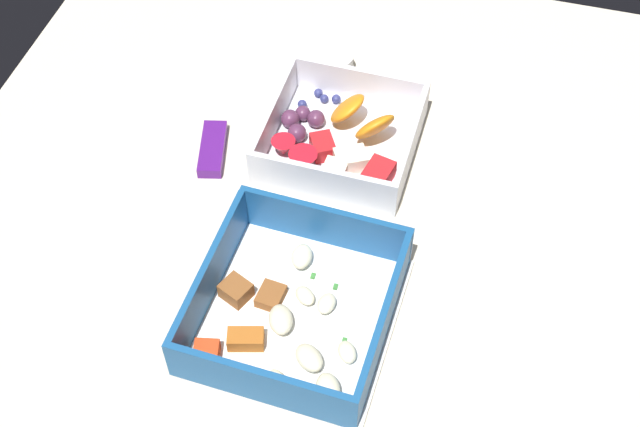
{
  "coord_description": "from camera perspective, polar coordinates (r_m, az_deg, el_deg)",
  "views": [
    {
      "loc": [
        -49.15,
        -12.34,
        68.13
      ],
      "look_at": [
        -0.7,
        1.05,
        4.0
      ],
      "focal_mm": 48.4,
      "sensor_mm": 36.0,
      "label": 1
    }
  ],
  "objects": [
    {
      "name": "fruit_bowl",
      "position": [
        0.88,
        1.25,
        4.96
      ],
      "size": [
        15.15,
        15.26,
        5.2
      ],
      "rotation": [
        0.0,
        0.0,
        -0.02
      ],
      "color": "white",
      "rests_on": "table_surface"
    },
    {
      "name": "candy_bar",
      "position": [
        0.89,
        -7.11,
        4.26
      ],
      "size": [
        7.37,
        4.0,
        1.2
      ],
      "primitive_type": "cube",
      "rotation": [
        0.0,
        0.0,
        0.24
      ],
      "color": "#51197A",
      "rests_on": "table_surface"
    },
    {
      "name": "table_surface",
      "position": [
        0.84,
        0.82,
        -1.05
      ],
      "size": [
        80.0,
        80.0,
        2.0
      ],
      "primitive_type": "cube",
      "color": "beige",
      "rests_on": "ground"
    },
    {
      "name": "paper_cup_liner",
      "position": [
        0.97,
        1.19,
        9.92
      ],
      "size": [
        3.45,
        3.45,
        2.13
      ],
      "primitive_type": "cylinder",
      "color": "white",
      "rests_on": "table_surface"
    },
    {
      "name": "pasta_container",
      "position": [
        0.76,
        -1.83,
        -6.46
      ],
      "size": [
        18.36,
        17.14,
        5.47
      ],
      "rotation": [
        0.0,
        0.0,
        -0.04
      ],
      "color": "white",
      "rests_on": "table_surface"
    }
  ]
}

